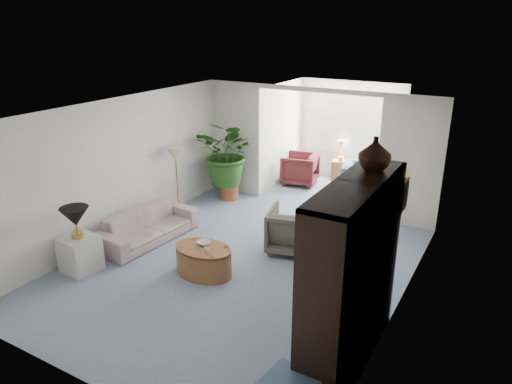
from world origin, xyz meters
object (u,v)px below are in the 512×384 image
Objects in this scene: side_table_dark at (339,235)px; sunroom_chair_blue at (361,179)px; coffee_cup at (207,250)px; entertainment_cabinet at (352,275)px; table_lamp at (75,217)px; coffee_table at (204,261)px; sunroom_chair_maroon at (300,169)px; framed_picture at (402,198)px; cabinet_urn at (375,153)px; coffee_bowl at (204,243)px; sofa at (148,226)px; plant_pot at (229,192)px; sunroom_table at (340,170)px; wingback_chair at (293,230)px; end_table at (80,254)px; floor_lamp at (175,154)px.

sunroom_chair_blue is at bearing 101.12° from side_table_dark.
entertainment_cabinet is (2.43, -0.64, 0.59)m from coffee_cup.
side_table_dark is (3.32, 2.58, -0.58)m from table_lamp.
sunroom_chair_maroon is at bearing 96.33° from coffee_table.
entertainment_cabinet is (-0.23, -1.06, -0.61)m from framed_picture.
cabinet_urn is (1.02, -1.95, 2.03)m from side_table_dark.
sunroom_chair_blue is 1.50m from sunroom_chair_maroon.
table_lamp is 4.35m from entertainment_cabinet.
framed_picture is 0.23× the size of entertainment_cabinet.
entertainment_cabinet is at bearing 1.64° from table_lamp.
sunroom_chair_blue is at bearing 80.06° from coffee_cup.
coffee_table is 0.32m from coffee_cup.
coffee_bowl is 0.09× the size of entertainment_cabinet.
coffee_cup is at bearing 176.75° from cabinet_urn.
side_table_dark reaches higher than sofa.
sofa is 4.39m from entertainment_cabinet.
plant_pot is (-4.03, 3.70, -0.93)m from entertainment_cabinet.
entertainment_cabinet is at bearing -14.70° from coffee_cup.
plant_pot is at bearing 148.18° from framed_picture.
table_lamp reaches higher than sunroom_table.
plant_pot is 0.81× the size of sunroom_table.
sunroom_table is (1.79, 4.92, -0.03)m from sofa.
wingback_chair is (0.86, 1.42, 0.16)m from coffee_table.
table_lamp is 4.62m from cabinet_urn.
end_table is 1.49× the size of cabinet_urn.
side_table_dark is at bearing 24.91° from sunroom_chair_maroon.
wingback_chair is at bearing 136.14° from cabinet_urn.
end_table is at bearing -178.36° from entertainment_cabinet.
floor_lamp is 3.96× the size of coffee_cup.
floor_lamp is at bearing -35.97° from sunroom_chair_maroon.
wingback_chair reaches higher than sofa.
wingback_chair is 1.06× the size of sunroom_chair_blue.
end_table is (-0.20, -1.35, 0.00)m from sofa.
entertainment_cabinet is at bearing 19.53° from sunroom_chair_maroon.
sunroom_table is (-2.35, 6.14, -0.84)m from entertainment_cabinet.
end_table is 4.20m from side_table_dark.
coffee_cup is at bearing -127.84° from side_table_dark.
side_table_dark is at bearing -0.72° from floor_lamp.
coffee_cup is (1.91, 0.76, 0.21)m from end_table.
coffee_cup is (2.05, -1.86, -0.76)m from floor_lamp.
sunroom_chair_maroon is (1.24, 5.52, 0.09)m from end_table.
coffee_table is at bearing 26.12° from table_lamp.
entertainment_cabinet is at bearing -101.51° from sofa.
cabinet_urn reaches higher than side_table_dark.
coffee_bowl is (1.71, 0.96, -0.44)m from table_lamp.
plant_pot is (0.32, 3.83, -0.12)m from end_table.
sofa is 2.48m from plant_pot.
sunroom_table reaches higher than coffee_table.
cabinet_urn reaches higher than coffee_cup.
sofa is at bearing -92.67° from plant_pot.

